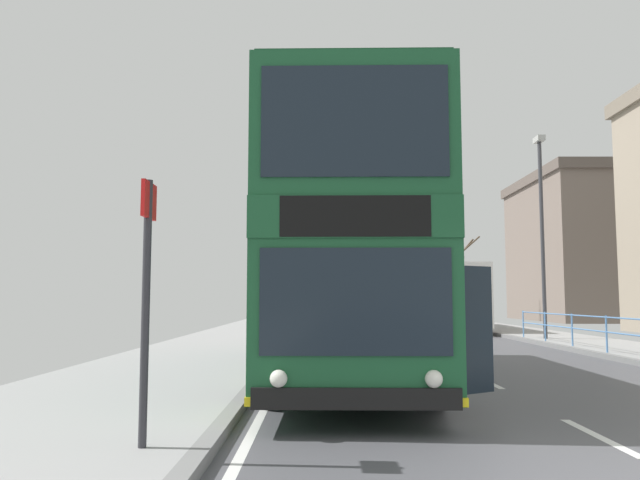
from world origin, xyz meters
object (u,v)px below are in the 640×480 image
object	(u,v)px
street_lamp_far_side	(543,220)
bare_tree_far_00	(458,274)
background_building_01	(596,247)
background_bus_far_lane	(445,296)
double_decker_bus_main	(347,257)
bus_stop_sign_near	(148,280)

from	to	relation	value
street_lamp_far_side	bare_tree_far_00	world-z (taller)	street_lamp_far_side
background_building_01	background_bus_far_lane	bearing A→B (deg)	-133.08
double_decker_bus_main	bare_tree_far_00	world-z (taller)	bare_tree_far_00
street_lamp_far_side	background_building_01	world-z (taller)	background_building_01
background_bus_far_lane	background_building_01	distance (m)	20.89
double_decker_bus_main	bare_tree_far_00	distance (m)	33.40
background_bus_far_lane	street_lamp_far_side	distance (m)	8.81
bus_stop_sign_near	bare_tree_far_00	xyz separation A→B (m)	(11.35, 38.52, 1.54)
bus_stop_sign_near	bare_tree_far_00	distance (m)	40.19
double_decker_bus_main	bus_stop_sign_near	bearing A→B (deg)	-108.96
bus_stop_sign_near	bare_tree_far_00	size ratio (longest dim) A/B	0.44
bus_stop_sign_near	street_lamp_far_side	bearing A→B (deg)	59.59
background_bus_far_lane	bare_tree_far_00	size ratio (longest dim) A/B	1.68
background_bus_far_lane	street_lamp_far_side	bearing A→B (deg)	-75.68
double_decker_bus_main	background_bus_far_lane	size ratio (longest dim) A/B	1.11
bare_tree_far_00	background_building_01	size ratio (longest dim) A/B	0.46
background_bus_far_lane	background_building_01	world-z (taller)	background_building_01
street_lamp_far_side	bare_tree_far_00	xyz separation A→B (m)	(1.54, 21.82, -1.16)
double_decker_bus_main	bare_tree_far_00	bearing A→B (deg)	74.10
bare_tree_far_00	double_decker_bus_main	bearing A→B (deg)	-105.90
background_building_01	bare_tree_far_00	bearing A→B (deg)	-172.86
bus_stop_sign_near	background_building_01	distance (m)	45.54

